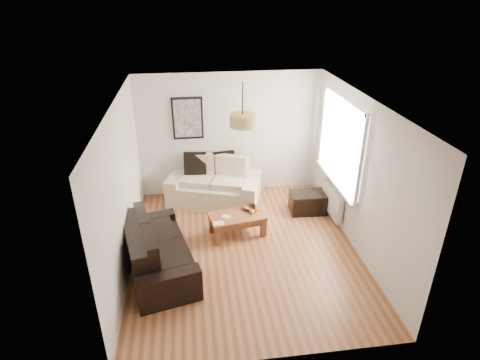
{
  "coord_description": "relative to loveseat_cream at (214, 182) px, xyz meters",
  "views": [
    {
      "loc": [
        -0.82,
        -5.55,
        4.12
      ],
      "look_at": [
        0.0,
        0.6,
        1.05
      ],
      "focal_mm": 29.62,
      "sensor_mm": 36.0,
      "label": 1
    }
  ],
  "objects": [
    {
      "name": "wall_right",
      "position": [
        2.28,
        -1.78,
        0.84
      ],
      "size": [
        0.04,
        4.5,
        2.6
      ],
      "primitive_type": null,
      "color": "silver",
      "rests_on": "floor"
    },
    {
      "name": "wall_back",
      "position": [
        0.38,
        0.47,
        0.84
      ],
      "size": [
        3.8,
        0.04,
        2.6
      ],
      "primitive_type": null,
      "color": "silver",
      "rests_on": "floor"
    },
    {
      "name": "ceiling",
      "position": [
        0.38,
        -1.78,
        2.14
      ],
      "size": [
        3.8,
        4.5,
        0.0
      ],
      "primitive_type": null,
      "color": "white",
      "rests_on": "floor"
    },
    {
      "name": "wall_left",
      "position": [
        -1.52,
        -1.78,
        0.84
      ],
      "size": [
        0.04,
        4.5,
        2.6
      ],
      "primitive_type": null,
      "color": "silver",
      "rests_on": "floor"
    },
    {
      "name": "poster",
      "position": [
        -0.47,
        0.44,
        1.24
      ],
      "size": [
        0.62,
        0.04,
        0.87
      ],
      "primitive_type": null,
      "color": "black",
      "rests_on": "wall_back"
    },
    {
      "name": "radiator",
      "position": [
        2.2,
        -0.98,
        -0.08
      ],
      "size": [
        0.1,
        0.9,
        0.52
      ],
      "primitive_type": "cube",
      "color": "white",
      "rests_on": "wall_right"
    },
    {
      "name": "orange_a",
      "position": [
        0.58,
        -1.27,
        -0.02
      ],
      "size": [
        0.09,
        0.09,
        0.08
      ],
      "primitive_type": "sphere",
      "rotation": [
        0.0,
        0.0,
        -0.05
      ],
      "color": "orange",
      "rests_on": "fruit_bowl"
    },
    {
      "name": "sofa_leather",
      "position": [
        -1.05,
        -2.11,
        -0.05
      ],
      "size": [
        1.33,
        2.04,
        0.81
      ],
      "primitive_type": null,
      "rotation": [
        0.0,
        0.0,
        1.81
      ],
      "color": "black",
      "rests_on": "floor"
    },
    {
      "name": "orange_c",
      "position": [
        0.53,
        -1.16,
        -0.02
      ],
      "size": [
        0.07,
        0.07,
        0.06
      ],
      "primitive_type": "sphere",
      "rotation": [
        0.0,
        0.0,
        -0.17
      ],
      "color": "orange",
      "rests_on": "fruit_bowl"
    },
    {
      "name": "wall_front",
      "position": [
        0.38,
        -4.03,
        0.84
      ],
      "size": [
        3.8,
        0.04,
        2.6
      ],
      "primitive_type": null,
      "color": "silver",
      "rests_on": "floor"
    },
    {
      "name": "loveseat_cream",
      "position": [
        0.0,
        0.0,
        0.0
      ],
      "size": [
        2.06,
        1.52,
        0.92
      ],
      "primitive_type": null,
      "rotation": [
        0.0,
        0.0,
        -0.31
      ],
      "color": "beige",
      "rests_on": "floor"
    },
    {
      "name": "pendant_shade",
      "position": [
        0.38,
        -1.48,
        1.77
      ],
      "size": [
        0.4,
        0.4,
        0.2
      ],
      "primitive_type": "cylinder",
      "color": "tan",
      "rests_on": "ceiling"
    },
    {
      "name": "fruit_bowl",
      "position": [
        0.57,
        -1.1,
        -0.03
      ],
      "size": [
        0.24,
        0.24,
        0.06
      ],
      "primitive_type": "imported",
      "rotation": [
        0.0,
        0.0,
        -0.08
      ],
      "color": "black",
      "rests_on": "coffee_table"
    },
    {
      "name": "cushion_right",
      "position": [
        0.23,
        0.22,
        0.33
      ],
      "size": [
        0.47,
        0.23,
        0.45
      ],
      "primitive_type": "cube",
      "rotation": [
        0.0,
        0.0,
        0.2
      ],
      "color": "black",
      "rests_on": "loveseat_cream"
    },
    {
      "name": "coffee_table",
      "position": [
        0.31,
        -1.29,
        -0.26
      ],
      "size": [
        1.06,
        0.7,
        0.4
      ],
      "primitive_type": null,
      "rotation": [
        0.0,
        0.0,
        0.18
      ],
      "color": "brown",
      "rests_on": "floor"
    },
    {
      "name": "window_bay",
      "position": [
        2.24,
        -0.98,
        1.14
      ],
      "size": [
        0.14,
        1.9,
        1.6
      ],
      "primitive_type": null,
      "color": "white",
      "rests_on": "wall_right"
    },
    {
      "name": "ottoman",
      "position": [
        1.83,
        -0.67,
        -0.25
      ],
      "size": [
        0.74,
        0.49,
        0.41
      ],
      "primitive_type": "cube",
      "rotation": [
        0.0,
        0.0,
        -0.04
      ],
      "color": "black",
      "rests_on": "floor"
    },
    {
      "name": "papers",
      "position": [
        -0.04,
        -1.52,
        -0.05
      ],
      "size": [
        0.19,
        0.14,
        0.01
      ],
      "primitive_type": "cube",
      "rotation": [
        0.0,
        0.0,
        -0.06
      ],
      "color": "silver",
      "rests_on": "coffee_table"
    },
    {
      "name": "floor",
      "position": [
        0.38,
        -1.78,
        -0.46
      ],
      "size": [
        4.5,
        4.5,
        0.0
      ],
      "primitive_type": "plane",
      "color": "brown",
      "rests_on": "ground"
    },
    {
      "name": "cushion_left",
      "position": [
        -0.37,
        0.22,
        0.34
      ],
      "size": [
        0.47,
        0.19,
        0.46
      ],
      "primitive_type": "cube",
      "rotation": [
        0.0,
        0.0,
        -0.1
      ],
      "color": "black",
      "rests_on": "loveseat_cream"
    },
    {
      "name": "orange_b",
      "position": [
        0.68,
        -1.22,
        -0.02
      ],
      "size": [
        0.07,
        0.07,
        0.06
      ],
      "primitive_type": "sphere",
      "rotation": [
        0.0,
        0.0,
        -0.14
      ],
      "color": "orange",
      "rests_on": "fruit_bowl"
    }
  ]
}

